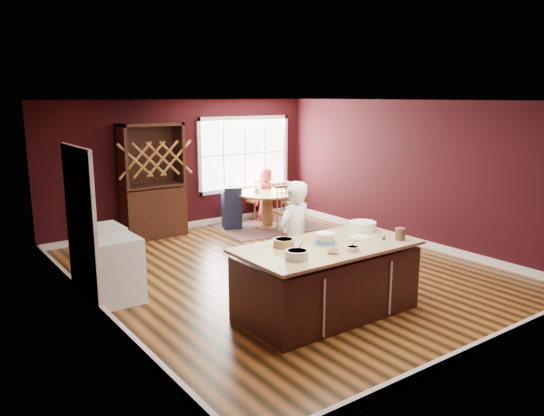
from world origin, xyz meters
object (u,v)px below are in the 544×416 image
Objects in this scene: kitchen_island at (326,281)px; seated_woman at (265,194)px; dryer at (101,258)px; chair_east at (295,201)px; hutch at (152,181)px; layer_cake at (325,238)px; high_chair at (232,207)px; dining_table at (267,202)px; washer at (116,270)px; chair_south at (288,210)px; chair_north at (256,199)px; baker at (294,239)px; toddler at (229,191)px.

seated_woman is (2.38, 4.75, 0.16)m from kitchen_island.
kitchen_island is 5.31m from seated_woman.
chair_east is at bearing 18.35° from dryer.
hutch is (-0.24, 4.90, 0.69)m from kitchen_island.
layer_cake is at bearing 148.05° from chair_east.
layer_cake reaches higher than high_chair.
washer is at bearing -151.10° from dining_table.
chair_east is 0.69m from seated_woman.
chair_south reaches higher than high_chair.
chair_east is at bearing 112.26° from chair_north.
chair_east is 0.42× the size of hutch.
baker is 1.75× the size of high_chair.
dining_table is 1.36× the size of chair_east.
kitchen_island is 0.85m from baker.
seated_woman is 1.02m from high_chair.
layer_cake reaches higher than chair_south.
layer_cake is 0.28× the size of seated_woman.
kitchen_island is at bearing 35.19° from seated_woman.
chair_south is 1.67m from chair_north.
chair_south is (-0.77, -0.76, 0.03)m from chair_east.
layer_cake is 0.36× the size of high_chair.
layer_cake is (-0.03, -0.69, 0.17)m from baker.
seated_woman is at bearing 29.52° from high_chair.
chair_south reaches higher than kitchen_island.
washer is at bearing -154.03° from chair_south.
dryer is at bearing 90.00° from washer.
chair_east is at bearing 50.77° from chair_south.
high_chair is at bearing 73.27° from layer_cake.
hutch is at bearing 92.77° from kitchen_island.
dining_table is 4.71m from washer.
baker is 1.80× the size of chair_north.
hutch is at bearing -1.21° from chair_north.
seated_woman is at bearing 8.84° from toddler.
chair_east is 0.98m from chair_north.
hutch is at bearing -98.32° from baker.
chair_east is 1.06× the size of washer.
dryer is (-4.39, -2.48, 0.01)m from chair_north.
high_chair is (1.32, 3.82, -0.35)m from baker.
baker is 1.76× the size of dryer.
chair_south is 2.76m from hutch.
dryer is at bearing -149.51° from toddler.
hutch reaches higher than dryer.
dryer is (-4.12, -1.64, -0.07)m from dining_table.
kitchen_island reaches higher than chair_north.
high_chair is at bearing 29.91° from dryer.
toddler is (-0.71, 1.14, 0.30)m from chair_south.
chair_south is at bearing -58.21° from toddler.
kitchen_island is 2.43× the size of chair_east.
baker is 2.46m from washer.
chair_south reaches higher than chair_east.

